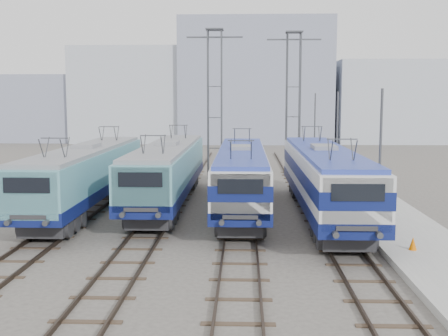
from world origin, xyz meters
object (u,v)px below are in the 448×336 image
locomotive_far_right (324,175)px  safety_cone (413,243)px  mast_mid (337,144)px  mast_rear (315,133)px  locomotive_center_left (168,169)px  locomotive_center_right (241,173)px  catenary_tower_east (293,97)px  mast_front (380,166)px  locomotive_far_left (86,173)px  catenary_tower_west (215,97)px

locomotive_far_right → safety_cone: bearing=-70.3°
locomotive_far_right → mast_mid: bearing=75.6°
mast_mid → mast_rear: (0.00, 12.00, 0.00)m
mast_mid → safety_cone: 15.00m
locomotive_center_left → locomotive_far_right: 9.57m
locomotive_center_right → catenary_tower_east: bearing=74.6°
locomotive_far_right → mast_front: 5.26m
locomotive_center_right → catenary_tower_east: (4.25, 15.44, 4.37)m
locomotive_center_right → catenary_tower_east: 16.60m
mast_rear → locomotive_far_right: bearing=-95.5°
locomotive_far_left → catenary_tower_west: bearing=63.8°
locomotive_center_right → mast_front: mast_front is taller
locomotive_center_left → catenary_tower_west: bearing=79.3°
catenary_tower_west → mast_mid: size_ratio=1.71×
catenary_tower_west → safety_cone: 25.31m
locomotive_center_right → mast_mid: 8.45m
catenary_tower_west → mast_rear: bearing=24.9°
locomotive_center_right → mast_mid: mast_mid is taller
catenary_tower_west → catenary_tower_east: bearing=17.1°
mast_front → mast_mid: same height
safety_cone → mast_rear: bearing=91.8°
catenary_tower_east → catenary_tower_west: bearing=-162.9°
mast_front → locomotive_center_right: bearing=134.1°
locomotive_center_left → mast_rear: mast_rear is taller
catenary_tower_west → safety_cone: size_ratio=21.86×
catenary_tower_west → mast_rear: size_ratio=1.71×
catenary_tower_east → mast_rear: catenary_tower_east is taller
catenary_tower_west → safety_cone: catenary_tower_west is taller
catenary_tower_west → mast_front: 22.00m
locomotive_far_left → locomotive_far_right: (13.50, -1.47, 0.11)m
locomotive_far_left → locomotive_far_right: size_ratio=0.98×
locomotive_center_left → mast_mid: 11.62m
catenary_tower_east → locomotive_far_left: bearing=-130.1°
mast_front → safety_cone: bearing=-73.0°
safety_cone → locomotive_far_right: bearing=109.7°
locomotive_center_left → catenary_tower_east: 17.05m
locomotive_far_right → mast_rear: 19.33m
locomotive_center_left → locomotive_center_right: (4.50, -1.47, -0.01)m
locomotive_center_right → safety_cone: size_ratio=32.42×
locomotive_far_left → catenary_tower_west: size_ratio=1.52×
locomotive_far_left → catenary_tower_east: size_ratio=1.52×
locomotive_far_right → catenary_tower_east: size_ratio=1.56×
locomotive_far_left → safety_cone: (16.17, -8.96, -1.70)m
catenary_tower_west → mast_rear: catenary_tower_west is taller
safety_cone → locomotive_far_left: bearing=151.0°
mast_rear → safety_cone: (0.82, -26.69, -2.93)m
locomotive_far_left → catenary_tower_west: (6.75, 13.74, 4.37)m
catenary_tower_east → mast_front: size_ratio=1.71×
locomotive_center_right → locomotive_far_right: (4.50, -1.77, 0.11)m
mast_rear → locomotive_far_left: bearing=-130.9°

